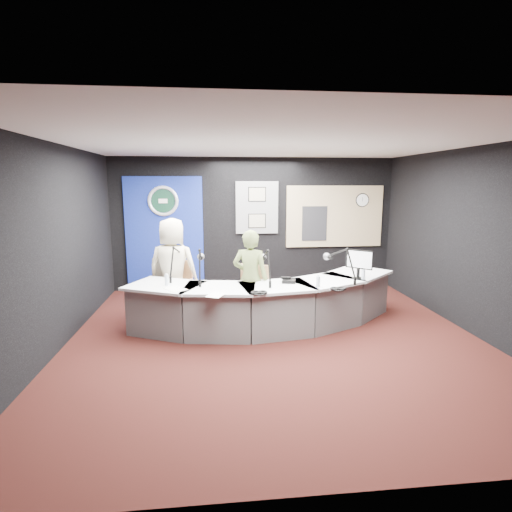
{
  "coord_description": "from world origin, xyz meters",
  "views": [
    {
      "loc": [
        -0.86,
        -5.5,
        2.25
      ],
      "look_at": [
        -0.2,
        0.8,
        1.1
      ],
      "focal_mm": 28.0,
      "sensor_mm": 36.0,
      "label": 1
    }
  ],
  "objects": [
    {
      "name": "ground",
      "position": [
        0.0,
        0.0,
        0.0
      ],
      "size": [
        6.0,
        6.0,
        0.0
      ],
      "primitive_type": "plane",
      "color": "black",
      "rests_on": "ground"
    },
    {
      "name": "ceiling",
      "position": [
        0.0,
        0.0,
        2.8
      ],
      "size": [
        6.0,
        6.0,
        0.02
      ],
      "primitive_type": "cube",
      "color": "silver",
      "rests_on": "ground"
    },
    {
      "name": "wall_back",
      "position": [
        0.0,
        3.0,
        1.4
      ],
      "size": [
        6.0,
        0.02,
        2.8
      ],
      "primitive_type": "cube",
      "color": "black",
      "rests_on": "ground"
    },
    {
      "name": "wall_front",
      "position": [
        0.0,
        -3.0,
        1.4
      ],
      "size": [
        6.0,
        0.02,
        2.8
      ],
      "primitive_type": "cube",
      "color": "black",
      "rests_on": "ground"
    },
    {
      "name": "wall_left",
      "position": [
        -3.0,
        0.0,
        1.4
      ],
      "size": [
        0.02,
        6.0,
        2.8
      ],
      "primitive_type": "cube",
      "color": "black",
      "rests_on": "ground"
    },
    {
      "name": "wall_right",
      "position": [
        3.0,
        0.0,
        1.4
      ],
      "size": [
        0.02,
        6.0,
        2.8
      ],
      "primitive_type": "cube",
      "color": "black",
      "rests_on": "ground"
    },
    {
      "name": "broadcast_desk",
      "position": [
        -0.05,
        0.55,
        0.38
      ],
      "size": [
        4.5,
        1.9,
        0.75
      ],
      "primitive_type": null,
      "color": "silver",
      "rests_on": "ground"
    },
    {
      "name": "backdrop_panel",
      "position": [
        -1.9,
        2.97,
        1.25
      ],
      "size": [
        1.6,
        0.05,
        2.3
      ],
      "primitive_type": "cube",
      "color": "navy",
      "rests_on": "wall_back"
    },
    {
      "name": "agency_seal",
      "position": [
        -1.9,
        2.93,
        1.9
      ],
      "size": [
        0.63,
        0.07,
        0.63
      ],
      "primitive_type": "torus",
      "rotation": [
        1.57,
        0.0,
        0.0
      ],
      "color": "silver",
      "rests_on": "backdrop_panel"
    },
    {
      "name": "seal_center",
      "position": [
        -1.9,
        2.94,
        1.9
      ],
      "size": [
        0.48,
        0.01,
        0.48
      ],
      "primitive_type": "cylinder",
      "rotation": [
        1.57,
        0.0,
        0.0
      ],
      "color": "#0D2F20",
      "rests_on": "backdrop_panel"
    },
    {
      "name": "pinboard",
      "position": [
        0.05,
        2.97,
        1.75
      ],
      "size": [
        0.9,
        0.04,
        1.1
      ],
      "primitive_type": "cube",
      "color": "slate",
      "rests_on": "wall_back"
    },
    {
      "name": "framed_photo_upper",
      "position": [
        0.05,
        2.94,
        2.03
      ],
      "size": [
        0.34,
        0.02,
        0.27
      ],
      "primitive_type": "cube",
      "color": "gray",
      "rests_on": "pinboard"
    },
    {
      "name": "framed_photo_lower",
      "position": [
        0.05,
        2.94,
        1.47
      ],
      "size": [
        0.34,
        0.02,
        0.27
      ],
      "primitive_type": "cube",
      "color": "gray",
      "rests_on": "pinboard"
    },
    {
      "name": "booth_window_frame",
      "position": [
        1.75,
        2.97,
        1.55
      ],
      "size": [
        2.12,
        0.06,
        1.32
      ],
      "primitive_type": "cube",
      "color": "tan",
      "rests_on": "wall_back"
    },
    {
      "name": "booth_glow",
      "position": [
        1.75,
        2.96,
        1.55
      ],
      "size": [
        2.0,
        0.02,
        1.2
      ],
      "primitive_type": "cube",
      "color": "#E5B291",
      "rests_on": "booth_window_frame"
    },
    {
      "name": "equipment_rack",
      "position": [
        1.3,
        2.94,
        1.4
      ],
      "size": [
        0.55,
        0.02,
        0.75
      ],
      "primitive_type": "cube",
      "color": "black",
      "rests_on": "booth_window_frame"
    },
    {
      "name": "wall_clock",
      "position": [
        2.35,
        2.94,
        1.9
      ],
      "size": [
        0.28,
        0.01,
        0.28
      ],
      "primitive_type": "cylinder",
      "rotation": [
        1.57,
        0.0,
        0.0
      ],
      "color": "white",
      "rests_on": "booth_window_frame"
    },
    {
      "name": "armchair_left",
      "position": [
        -1.57,
        1.16,
        0.46
      ],
      "size": [
        0.7,
        0.7,
        0.92
      ],
      "primitive_type": null,
      "rotation": [
        0.0,
        0.0,
        -0.48
      ],
      "color": "#A17049",
      "rests_on": "ground"
    },
    {
      "name": "armchair_right",
      "position": [
        -0.31,
        0.6,
        0.46
      ],
      "size": [
        0.69,
        0.69,
        0.93
      ],
      "primitive_type": null,
      "rotation": [
        0.0,
        0.0,
        -0.43
      ],
      "color": "#A17049",
      "rests_on": "ground"
    },
    {
      "name": "draped_jacket",
      "position": [
        -1.7,
        1.38,
        0.62
      ],
      "size": [
        0.49,
        0.32,
        0.7
      ],
      "primitive_type": "cube",
      "rotation": [
        0.0,
        0.0,
        -0.48
      ],
      "color": "gray",
      "rests_on": "armchair_left"
    },
    {
      "name": "person_man",
      "position": [
        -1.57,
        1.16,
        0.85
      ],
      "size": [
        0.91,
        0.68,
        1.7
      ],
      "primitive_type": "imported",
      "rotation": [
        0.0,
        0.0,
        2.96
      ],
      "color": "beige",
      "rests_on": "ground"
    },
    {
      "name": "person_woman",
      "position": [
        -0.31,
        0.6,
        0.78
      ],
      "size": [
        0.66,
        0.53,
        1.55
      ],
      "primitive_type": "imported",
      "rotation": [
        0.0,
        0.0,
        2.81
      ],
      "color": "#5A6836",
      "rests_on": "ground"
    },
    {
      "name": "computer_monitor",
      "position": [
        1.41,
        0.51,
        1.07
      ],
      "size": [
        0.33,
        0.3,
        0.29
      ],
      "primitive_type": "cube",
      "rotation": [
        0.0,
        0.0,
        -0.74
      ],
      "color": "black",
      "rests_on": "broadcast_desk"
    },
    {
      "name": "desk_phone",
      "position": [
        0.26,
        0.38,
        0.78
      ],
      "size": [
        0.23,
        0.2,
        0.05
      ],
      "primitive_type": "cube",
      "rotation": [
        0.0,
        0.0,
        -0.24
      ],
      "color": "black",
      "rests_on": "broadcast_desk"
    },
    {
      "name": "headphones_near",
      "position": [
        0.89,
        -0.11,
        0.77
      ],
      "size": [
        0.21,
        0.21,
        0.04
      ],
      "primitive_type": "torus",
      "color": "black",
      "rests_on": "broadcast_desk"
    },
    {
      "name": "headphones_far",
      "position": [
        -0.26,
        -0.2,
        0.77
      ],
      "size": [
        0.22,
        0.22,
        0.04
      ],
      "primitive_type": "torus",
      "color": "black",
      "rests_on": "broadcast_desk"
    },
    {
      "name": "paper_stack",
      "position": [
        -1.44,
        0.17,
        0.75
      ],
      "size": [
        0.38,
        0.4,
        0.0
      ],
      "primitive_type": "cube",
      "rotation": [
        0.0,
        0.0,
        0.62
      ],
      "color": "white",
      "rests_on": "broadcast_desk"
    },
    {
      "name": "notepad",
      "position": [
        -0.86,
        -0.2,
        0.75
      ],
      "size": [
        0.31,
        0.35,
        0.0
      ],
      "primitive_type": "cube",
      "rotation": [
        0.0,
        0.0,
        -0.45
      ],
      "color": "white",
      "rests_on": "broadcast_desk"
    },
    {
      "name": "boom_mic_a",
      "position": [
        -1.47,
        0.86,
        1.05
      ],
      "size": [
        0.27,
        0.72,
        0.6
      ],
      "primitive_type": null,
      "color": "black",
      "rests_on": "broadcast_desk"
    },
    {
      "name": "boom_mic_b",
      "position": [
        -1.09,
        0.57,
        1.05
      ],
      "size": [
        0.16,
        0.74,
        0.6
      ],
      "primitive_type": null,
      "color": "black",
      "rests_on": "broadcast_desk"
    },
    {
      "name": "boom_mic_c",
      "position": [
        -0.08,
        0.4,
        1.05
      ],
      "size": [
        0.16,
        0.74,
        0.6
      ],
      "primitive_type": null,
      "color": "black",
      "rests_on": "broadcast_desk"
    },
    {
      "name": "boom_mic_d",
      "position": [
        1.09,
        0.42,
        1.05
      ],
      "size": [
        0.41,
        0.67,
        0.6
      ],
      "primitive_type": null,
      "color": "black",
      "rests_on": "broadcast_desk"
    },
    {
      "name": "water_bottles",
      "position": [
        -0.06,
        0.26,
        0.84
      ],
      "size": [
        3.12,
        0.45,
        0.18
      ],
      "primitive_type": null,
      "color": "silver",
      "rests_on": "broadcast_desk"
    }
  ]
}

